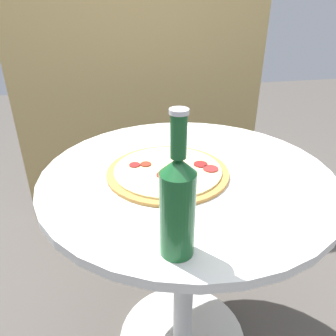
% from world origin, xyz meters
% --- Properties ---
extents(table, '(0.84, 0.84, 0.75)m').
position_xyz_m(table, '(0.00, 0.00, 0.56)').
color(table, silver).
rests_on(table, ground_plane).
extents(fence_panel, '(1.38, 0.04, 1.64)m').
position_xyz_m(fence_panel, '(0.00, 0.98, 0.82)').
color(fence_panel, tan).
rests_on(fence_panel, ground_plane).
extents(pizza, '(0.35, 0.35, 0.02)m').
position_xyz_m(pizza, '(-0.06, -0.00, 0.76)').
color(pizza, '#B77F3D').
rests_on(pizza, table).
extents(beer_bottle, '(0.07, 0.07, 0.29)m').
position_xyz_m(beer_bottle, '(-0.10, -0.32, 0.87)').
color(beer_bottle, '#195628').
rests_on(beer_bottle, table).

